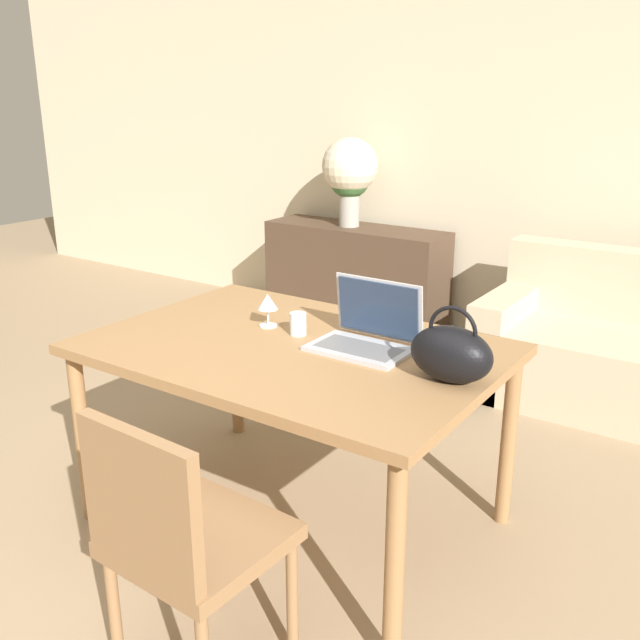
{
  "coord_description": "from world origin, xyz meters",
  "views": [
    {
      "loc": [
        1.49,
        -1.2,
        1.69
      ],
      "look_at": [
        0.1,
        0.84,
        0.88
      ],
      "focal_mm": 40.0,
      "sensor_mm": 36.0,
      "label": 1
    }
  ],
  "objects_px": {
    "wine_glass": "(268,303)",
    "handbag": "(451,353)",
    "laptop": "(368,330)",
    "flower_vase": "(350,172)",
    "chair": "(181,536)",
    "drinking_glass": "(298,324)"
  },
  "relations": [
    {
      "from": "drinking_glass",
      "to": "flower_vase",
      "type": "bearing_deg",
      "value": 117.35
    },
    {
      "from": "chair",
      "to": "wine_glass",
      "type": "relative_size",
      "value": 6.44
    },
    {
      "from": "chair",
      "to": "laptop",
      "type": "relative_size",
      "value": 2.4
    },
    {
      "from": "laptop",
      "to": "chair",
      "type": "bearing_deg",
      "value": -90.24
    },
    {
      "from": "handbag",
      "to": "flower_vase",
      "type": "xyz_separation_m",
      "value": [
        -1.79,
        2.21,
        0.27
      ]
    },
    {
      "from": "handbag",
      "to": "wine_glass",
      "type": "bearing_deg",
      "value": 172.93
    },
    {
      "from": "laptop",
      "to": "flower_vase",
      "type": "xyz_separation_m",
      "value": [
        -1.39,
        2.08,
        0.3
      ]
    },
    {
      "from": "laptop",
      "to": "flower_vase",
      "type": "distance_m",
      "value": 2.52
    },
    {
      "from": "wine_glass",
      "to": "laptop",
      "type": "bearing_deg",
      "value": 3.28
    },
    {
      "from": "laptop",
      "to": "handbag",
      "type": "bearing_deg",
      "value": -18.54
    },
    {
      "from": "flower_vase",
      "to": "laptop",
      "type": "bearing_deg",
      "value": -56.2
    },
    {
      "from": "chair",
      "to": "drinking_glass",
      "type": "relative_size",
      "value": 9.92
    },
    {
      "from": "drinking_glass",
      "to": "chair",
      "type": "bearing_deg",
      "value": -73.04
    },
    {
      "from": "drinking_glass",
      "to": "wine_glass",
      "type": "height_order",
      "value": "wine_glass"
    },
    {
      "from": "laptop",
      "to": "flower_vase",
      "type": "bearing_deg",
      "value": 123.8
    },
    {
      "from": "chair",
      "to": "handbag",
      "type": "distance_m",
      "value": 1.02
    },
    {
      "from": "laptop",
      "to": "wine_glass",
      "type": "relative_size",
      "value": 2.68
    },
    {
      "from": "handbag",
      "to": "chair",
      "type": "bearing_deg",
      "value": -114.6
    },
    {
      "from": "laptop",
      "to": "drinking_glass",
      "type": "xyz_separation_m",
      "value": [
        -0.3,
        -0.04,
        -0.02
      ]
    },
    {
      "from": "chair",
      "to": "laptop",
      "type": "height_order",
      "value": "laptop"
    },
    {
      "from": "wine_glass",
      "to": "handbag",
      "type": "distance_m",
      "value": 0.86
    },
    {
      "from": "laptop",
      "to": "flower_vase",
      "type": "height_order",
      "value": "flower_vase"
    }
  ]
}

